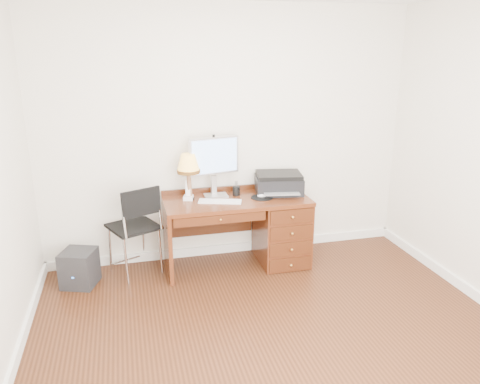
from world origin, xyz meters
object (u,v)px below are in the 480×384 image
object	(u,v)px
leg_lamp	(188,166)
phone	(188,194)
monitor	(215,159)
desk	(266,226)
chair	(133,222)
printer	(279,183)
equipment_box	(79,268)

from	to	relation	value
leg_lamp	phone	bearing A→B (deg)	-159.41
monitor	leg_lamp	xyz separation A→B (m)	(-0.29, -0.07, -0.04)
desk	chair	world-z (taller)	chair
monitor	printer	bearing A→B (deg)	-18.16
phone	chair	xyz separation A→B (m)	(-0.57, -0.07, -0.23)
chair	equipment_box	world-z (taller)	chair
chair	printer	bearing A→B (deg)	-21.10
desk	chair	bearing A→B (deg)	179.05
desk	chair	xyz separation A→B (m)	(-1.38, 0.02, 0.17)
leg_lamp	printer	bearing A→B (deg)	0.46
desk	leg_lamp	world-z (taller)	leg_lamp
desk	leg_lamp	bearing A→B (deg)	173.20
monitor	chair	world-z (taller)	monitor
phone	chair	bearing A→B (deg)	-156.43
printer	chair	xyz separation A→B (m)	(-1.56, -0.08, -0.28)
desk	monitor	world-z (taller)	monitor
desk	printer	xyz separation A→B (m)	(0.17, 0.10, 0.44)
printer	leg_lamp	bearing A→B (deg)	-169.55
phone	chair	size ratio (longest dim) A/B	0.22
chair	phone	bearing A→B (deg)	-17.26
printer	phone	bearing A→B (deg)	-169.31
phone	printer	bearing A→B (deg)	17.49
desk	equipment_box	world-z (taller)	desk
phone	desk	bearing A→B (deg)	10.39
monitor	desk	bearing A→B (deg)	-30.81
monitor	chair	size ratio (longest dim) A/B	0.66
desk	phone	xyz separation A→B (m)	(-0.81, 0.09, 0.40)
monitor	chair	bearing A→B (deg)	176.21
chair	equipment_box	bearing A→B (deg)	164.28
phone	equipment_box	xyz separation A→B (m)	(-1.12, -0.15, -0.63)
printer	equipment_box	xyz separation A→B (m)	(-2.10, -0.16, -0.68)
desk	leg_lamp	size ratio (longest dim) A/B	3.12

